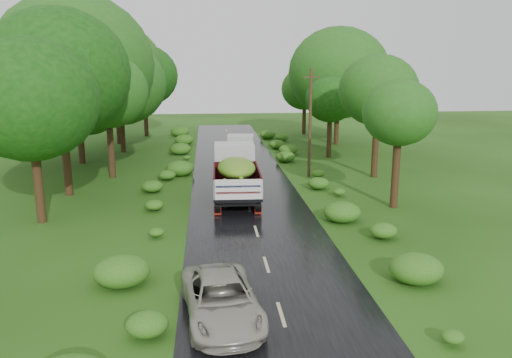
{
  "coord_description": "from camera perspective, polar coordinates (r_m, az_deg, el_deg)",
  "views": [
    {
      "loc": [
        -2.2,
        -18.21,
        7.78
      ],
      "look_at": [
        0.34,
        7.6,
        1.7
      ],
      "focal_mm": 35.0,
      "sensor_mm": 36.0,
      "label": 1
    }
  ],
  "objects": [
    {
      "name": "shrubs",
      "position": [
        33.13,
        -1.66,
        0.23
      ],
      "size": [
        11.9,
        44.0,
        0.7
      ],
      "color": "#2A6518",
      "rests_on": "ground"
    },
    {
      "name": "trees_right",
      "position": [
        43.98,
        9.59,
        10.48
      ],
      "size": [
        5.94,
        31.79,
        8.77
      ],
      "color": "black",
      "rests_on": "ground"
    },
    {
      "name": "truck_far",
      "position": [
        36.6,
        -1.9,
        3.06
      ],
      "size": [
        2.69,
        5.87,
        2.38
      ],
      "rotation": [
        0.0,
        0.0,
        -0.13
      ],
      "color": "black",
      "rests_on": "ground"
    },
    {
      "name": "road_lines",
      "position": [
        25.52,
        -0.4,
        -4.51
      ],
      "size": [
        0.12,
        69.6,
        0.0
      ],
      "color": "#BFB78C",
      "rests_on": "road"
    },
    {
      "name": "utility_pole",
      "position": [
        34.32,
        6.19,
        6.46
      ],
      "size": [
        1.25,
        0.52,
        7.38
      ],
      "rotation": [
        0.0,
        0.0,
        0.34
      ],
      "color": "#382616",
      "rests_on": "ground"
    },
    {
      "name": "ground",
      "position": [
        19.93,
        1.19,
        -9.79
      ],
      "size": [
        120.0,
        120.0,
        0.0
      ],
      "primitive_type": "plane",
      "color": "#1D3E0D",
      "rests_on": "ground"
    },
    {
      "name": "road",
      "position": [
        24.58,
        -0.19,
        -5.24
      ],
      "size": [
        6.5,
        80.0,
        0.02
      ],
      "primitive_type": "cube",
      "color": "black",
      "rests_on": "ground"
    },
    {
      "name": "truck_near",
      "position": [
        28.73,
        -2.35,
        0.87
      ],
      "size": [
        2.61,
        7.02,
        2.93
      ],
      "rotation": [
        0.0,
        0.0,
        -0.02
      ],
      "color": "black",
      "rests_on": "ground"
    },
    {
      "name": "trees_left",
      "position": [
        41.28,
        -17.55,
        11.2
      ],
      "size": [
        7.7,
        33.42,
        9.78
      ],
      "color": "black",
      "rests_on": "ground"
    },
    {
      "name": "car",
      "position": [
        15.8,
        -3.98,
        -13.55
      ],
      "size": [
        2.73,
        4.96,
        1.31
      ],
      "primitive_type": "imported",
      "rotation": [
        0.0,
        0.0,
        0.12
      ],
      "color": "#A8A596",
      "rests_on": "road"
    }
  ]
}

